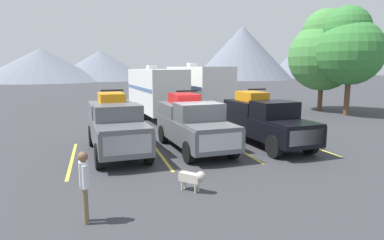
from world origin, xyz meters
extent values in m
plane|color=#38383D|center=(0.00, 0.00, 0.00)|extent=(240.00, 240.00, 0.00)
cube|color=#595B60|center=(-3.48, 0.65, 0.96)|extent=(2.35, 5.73, 0.97)
cube|color=#595B60|center=(-3.34, -1.36, 1.49)|extent=(1.98, 1.70, 0.08)
cube|color=#595B60|center=(-3.44, 0.15, 1.80)|extent=(1.93, 1.59, 0.70)
cube|color=slate|center=(-3.40, -0.43, 1.83)|extent=(1.73, 0.33, 0.52)
cube|color=#595B60|center=(-3.59, 2.16, 1.73)|extent=(2.09, 2.71, 0.57)
cube|color=silver|center=(-3.28, -2.11, 1.01)|extent=(1.66, 0.18, 0.68)
cylinder|color=black|center=(-2.45, -1.18, 0.47)|extent=(0.35, 0.96, 0.95)
cylinder|color=black|center=(-4.24, -1.31, 0.47)|extent=(0.35, 0.96, 0.95)
cylinder|color=black|center=(-2.72, 2.62, 0.47)|extent=(0.35, 0.96, 0.95)
cylinder|color=black|center=(-4.51, 2.49, 0.47)|extent=(0.35, 0.96, 0.95)
cube|color=orange|center=(-3.59, 2.16, 2.25)|extent=(1.19, 1.72, 0.45)
cylinder|color=black|center=(-3.11, 1.63, 2.24)|extent=(0.21, 0.45, 0.44)
cylinder|color=black|center=(-3.99, 1.57, 2.24)|extent=(0.21, 0.45, 0.44)
cylinder|color=black|center=(-3.19, 2.76, 2.24)|extent=(0.21, 0.45, 0.44)
cylinder|color=black|center=(-4.07, 2.70, 2.24)|extent=(0.21, 0.45, 0.44)
cube|color=black|center=(-3.56, 1.70, 2.62)|extent=(0.98, 0.15, 0.08)
cube|color=#595B60|center=(-0.14, 0.39, 0.89)|extent=(2.41, 5.54, 0.91)
cube|color=#595B60|center=(0.00, -1.56, 1.38)|extent=(2.05, 1.65, 0.08)
cube|color=#595B60|center=(-0.11, -0.10, 1.74)|extent=(2.00, 1.54, 0.80)
cube|color=slate|center=(-0.07, -0.66, 1.78)|extent=(1.79, 0.35, 0.59)
cube|color=#595B60|center=(-0.25, 1.84, 1.64)|extent=(2.16, 2.62, 0.60)
cube|color=silver|center=(0.05, -2.28, 0.93)|extent=(1.72, 0.18, 0.64)
cylinder|color=black|center=(0.92, -1.38, 0.43)|extent=(0.34, 0.88, 0.86)
cylinder|color=black|center=(-0.94, -1.51, 0.43)|extent=(0.34, 0.88, 0.86)
cylinder|color=black|center=(0.65, 2.29, 0.43)|extent=(0.34, 0.88, 0.86)
cylinder|color=black|center=(-1.20, 2.15, 0.43)|extent=(0.34, 0.88, 0.86)
cube|color=red|center=(-0.25, 1.84, 2.17)|extent=(1.22, 1.67, 0.45)
cylinder|color=black|center=(0.25, 1.33, 2.16)|extent=(0.21, 0.45, 0.44)
cylinder|color=black|center=(-0.66, 1.26, 2.16)|extent=(0.21, 0.45, 0.44)
cylinder|color=black|center=(0.17, 2.42, 2.16)|extent=(0.21, 0.45, 0.44)
cylinder|color=black|center=(-0.74, 2.36, 2.16)|extent=(0.21, 0.45, 0.44)
cube|color=black|center=(-0.21, 1.40, 2.54)|extent=(1.01, 0.15, 0.08)
cube|color=black|center=(3.32, 0.19, 0.90)|extent=(2.29, 5.63, 0.87)
cube|color=black|center=(3.46, -1.79, 1.38)|extent=(1.93, 1.67, 0.08)
cube|color=black|center=(3.35, -0.31, 1.74)|extent=(1.89, 1.56, 0.80)
cube|color=slate|center=(3.39, -0.88, 1.78)|extent=(1.69, 0.35, 0.59)
cube|color=black|center=(3.21, 1.67, 1.65)|extent=(2.04, 2.66, 0.64)
cube|color=silver|center=(3.51, -2.53, 0.94)|extent=(1.62, 0.18, 0.61)
cylinder|color=black|center=(4.32, -1.62, 0.47)|extent=(0.35, 0.95, 0.93)
cylinder|color=black|center=(2.58, -1.74, 0.47)|extent=(0.35, 0.95, 0.93)
cylinder|color=black|center=(4.05, 2.12, 0.47)|extent=(0.35, 0.95, 0.93)
cylinder|color=black|center=(2.31, 1.99, 0.47)|extent=(0.35, 0.95, 0.93)
cube|color=orange|center=(3.21, 1.67, 2.20)|extent=(1.16, 1.69, 0.45)
cylinder|color=black|center=(3.68, 1.15, 2.19)|extent=(0.21, 0.45, 0.44)
cylinder|color=black|center=(2.82, 1.08, 2.19)|extent=(0.21, 0.45, 0.44)
cylinder|color=black|center=(3.59, 2.26, 2.19)|extent=(0.21, 0.45, 0.44)
cylinder|color=black|center=(2.74, 2.20, 2.19)|extent=(0.21, 0.45, 0.44)
cube|color=black|center=(3.24, 1.22, 2.57)|extent=(0.95, 0.15, 0.08)
cube|color=gold|center=(-5.28, 0.31, 0.00)|extent=(0.12, 5.50, 0.01)
cube|color=gold|center=(-1.76, 0.31, 0.00)|extent=(0.12, 5.50, 0.01)
cube|color=gold|center=(1.76, 0.31, 0.00)|extent=(0.12, 5.50, 0.01)
cube|color=gold|center=(5.28, 0.31, 0.00)|extent=(0.12, 5.50, 0.01)
cube|color=white|center=(-0.06, 10.63, 2.01)|extent=(3.16, 8.15, 2.95)
cube|color=#4C6B99|center=(-1.31, 10.53, 2.15)|extent=(0.68, 7.62, 0.24)
cube|color=silver|center=(-0.16, 11.82, 3.63)|extent=(0.66, 0.75, 0.30)
cube|color=#333333|center=(0.33, 6.07, 0.32)|extent=(0.22, 1.21, 0.12)
cylinder|color=black|center=(1.16, 9.78, 0.38)|extent=(0.28, 0.78, 0.76)
cylinder|color=black|center=(-1.12, 9.58, 0.38)|extent=(0.28, 0.78, 0.76)
cylinder|color=black|center=(1.00, 11.68, 0.38)|extent=(0.28, 0.78, 0.76)
cylinder|color=black|center=(-1.28, 11.49, 0.38)|extent=(0.28, 0.78, 0.76)
cube|color=white|center=(3.11, 10.59, 2.10)|extent=(3.11, 7.94, 3.14)
cube|color=#4C6B99|center=(1.87, 10.49, 2.26)|extent=(0.66, 7.43, 0.24)
cube|color=silver|center=(3.01, 11.75, 3.82)|extent=(0.66, 0.75, 0.30)
cube|color=#333333|center=(3.49, 6.13, 0.32)|extent=(0.22, 1.21, 0.12)
cylinder|color=black|center=(4.31, 9.76, 0.38)|extent=(0.28, 0.78, 0.76)
cylinder|color=black|center=(2.06, 9.57, 0.38)|extent=(0.28, 0.78, 0.76)
cylinder|color=black|center=(4.15, 11.62, 0.38)|extent=(0.28, 0.78, 0.76)
cylinder|color=black|center=(1.90, 11.42, 0.38)|extent=(0.28, 0.78, 0.76)
cylinder|color=#726047|center=(-4.59, -5.68, 0.44)|extent=(0.13, 0.13, 0.87)
cylinder|color=#726047|center=(-4.61, -5.50, 0.44)|extent=(0.13, 0.13, 0.87)
cube|color=silver|center=(-4.60, -5.59, 1.18)|extent=(0.23, 0.27, 0.62)
sphere|color=brown|center=(-4.60, -5.59, 1.60)|extent=(0.24, 0.24, 0.24)
cylinder|color=silver|center=(-4.58, -5.73, 1.15)|extent=(0.10, 0.10, 0.55)
cylinder|color=silver|center=(-4.61, -5.45, 1.15)|extent=(0.10, 0.10, 0.55)
cube|color=beige|center=(-1.68, -4.31, 0.41)|extent=(0.62, 0.66, 0.26)
sphere|color=beige|center=(-1.44, -4.58, 0.52)|extent=(0.29, 0.29, 0.29)
cylinder|color=beige|center=(-1.92, -4.04, 0.46)|extent=(0.14, 0.15, 0.20)
cylinder|color=beige|center=(-1.47, -4.43, 0.14)|extent=(0.06, 0.06, 0.28)
cylinder|color=beige|center=(-1.59, -4.54, 0.14)|extent=(0.06, 0.06, 0.28)
cylinder|color=beige|center=(-1.78, -4.08, 0.14)|extent=(0.06, 0.06, 0.28)
cylinder|color=beige|center=(-1.89, -4.19, 0.14)|extent=(0.06, 0.06, 0.28)
cylinder|color=brown|center=(13.97, 10.56, 1.54)|extent=(0.39, 0.39, 3.08)
sphere|color=#478C42|center=(13.97, 10.56, 4.47)|extent=(5.57, 5.57, 5.57)
sphere|color=#478C42|center=(14.15, 10.51, 6.42)|extent=(3.90, 3.90, 3.90)
cylinder|color=brown|center=(14.05, 7.53, 1.76)|extent=(0.40, 0.40, 3.52)
sphere|color=#387F38|center=(14.05, 7.53, 4.74)|extent=(4.87, 4.87, 4.87)
sphere|color=#387F38|center=(13.92, 7.84, 6.44)|extent=(3.41, 3.41, 3.41)
cone|color=slate|center=(-17.52, 80.12, 4.20)|extent=(31.70, 31.70, 8.41)
cone|color=slate|center=(-2.77, 86.48, 4.13)|extent=(28.91, 28.91, 8.27)
cone|color=slate|center=(39.04, 81.32, 7.98)|extent=(30.46, 30.46, 15.96)
cone|color=slate|center=(65.99, 88.39, 7.05)|extent=(24.23, 24.23, 14.10)
camera|label=1|loc=(-4.24, -13.38, 3.63)|focal=31.10mm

